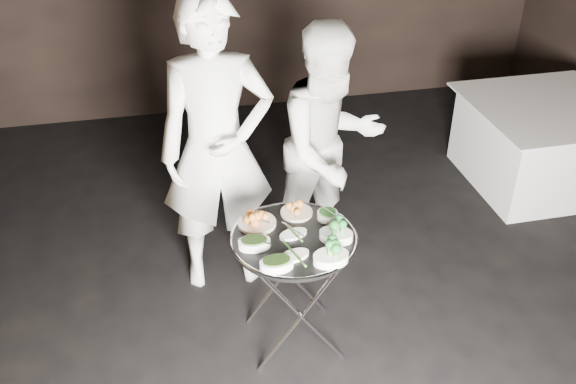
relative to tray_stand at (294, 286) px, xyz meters
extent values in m
cube|color=black|center=(0.18, -0.23, -0.44)|extent=(6.00, 7.00, 0.05)
cylinder|color=silver|center=(0.00, -0.19, -0.05)|extent=(0.50, 0.02, 0.74)
cylinder|color=silver|center=(0.00, -0.19, -0.05)|extent=(0.50, 0.02, 0.74)
cylinder|color=silver|center=(0.00, 0.19, -0.05)|extent=(0.50, 0.02, 0.74)
cylinder|color=silver|center=(0.00, 0.19, -0.05)|extent=(0.50, 0.02, 0.74)
cylinder|color=silver|center=(-0.21, 0.00, 0.29)|extent=(0.02, 0.43, 0.02)
cylinder|color=silver|center=(0.21, 0.00, 0.29)|extent=(0.02, 0.43, 0.02)
cylinder|color=black|center=(0.00, 0.00, 0.33)|extent=(0.67, 0.67, 0.03)
torus|color=silver|center=(0.00, 0.00, 0.34)|extent=(0.68, 0.68, 0.01)
cylinder|color=beige|center=(-0.17, 0.16, 0.35)|extent=(0.21, 0.21, 0.02)
cylinder|color=beige|center=(0.06, 0.21, 0.35)|extent=(0.18, 0.18, 0.02)
cylinder|color=white|center=(0.22, 0.13, 0.36)|extent=(0.11, 0.11, 0.04)
cylinder|color=silver|center=(-0.18, 0.16, 0.39)|extent=(0.14, 0.13, 0.01)
cylinder|color=silver|center=(0.05, 0.21, 0.39)|extent=(0.04, 0.18, 0.01)
cylinder|color=silver|center=(0.23, 0.13, 0.39)|extent=(0.08, 0.17, 0.01)
cylinder|color=silver|center=(-0.22, -0.05, 0.39)|extent=(0.17, 0.08, 0.01)
cylinder|color=silver|center=(0.22, -0.05, 0.39)|extent=(0.09, 0.16, 0.01)
cylinder|color=silver|center=(0.00, 0.01, 0.39)|extent=(0.10, 0.16, 0.01)
imported|color=white|center=(-0.32, 0.69, 0.54)|extent=(0.70, 0.46, 1.90)
imported|color=white|center=(0.41, 0.77, 0.41)|extent=(0.96, 0.85, 1.66)
cube|color=silver|center=(2.35, 1.33, -0.08)|extent=(1.06, 1.06, 0.66)
cube|color=silver|center=(2.35, 1.33, 0.26)|extent=(1.19, 1.19, 0.02)
camera|label=1|loc=(-0.61, -2.67, 2.40)|focal=40.00mm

